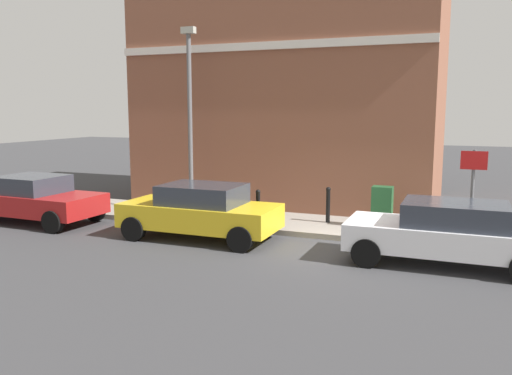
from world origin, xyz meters
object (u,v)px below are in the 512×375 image
at_px(bollard_far_kerb, 258,207).
at_px(street_sign, 473,183).
at_px(car_red, 33,199).
at_px(bollard_near_cabinet, 328,203).
at_px(lamppost, 190,112).
at_px(utility_cabinet, 382,209).
at_px(car_yellow, 201,211).
at_px(car_white, 447,232).

relative_size(bollard_far_kerb, street_sign, 0.45).
distance_m(car_red, street_sign, 12.33).
bearing_deg(bollard_near_cabinet, street_sign, -107.39).
relative_size(bollard_far_kerb, lamppost, 0.18).
xyz_separation_m(car_red, bollard_near_cabinet, (2.62, -8.41, -0.02)).
bearing_deg(lamppost, utility_cabinet, -90.88).
bearing_deg(car_yellow, car_white, 178.76).
xyz_separation_m(car_yellow, lamppost, (2.55, 1.68, 2.55)).
relative_size(car_red, utility_cabinet, 3.72).
distance_m(utility_cabinet, street_sign, 2.69).
bearing_deg(car_yellow, lamppost, -56.98).
bearing_deg(street_sign, utility_cabinet, 64.21).
distance_m(car_yellow, bollard_near_cabinet, 3.78).
height_order(car_yellow, bollard_far_kerb, car_yellow).
xyz_separation_m(utility_cabinet, bollard_near_cabinet, (0.10, 1.54, 0.02)).
relative_size(utility_cabinet, street_sign, 0.50).
relative_size(car_white, street_sign, 1.83).
xyz_separation_m(car_red, lamppost, (2.61, -3.96, 2.58)).
bearing_deg(street_sign, car_white, 162.35).
xyz_separation_m(street_sign, lamppost, (1.18, 8.25, 1.64)).
xyz_separation_m(car_yellow, bollard_near_cabinet, (2.56, -2.78, -0.05)).
bearing_deg(utility_cabinet, street_sign, -115.79).
height_order(utility_cabinet, bollard_near_cabinet, utility_cabinet).
height_order(bollard_near_cabinet, street_sign, street_sign).
bearing_deg(bollard_far_kerb, utility_cabinet, -71.16).
relative_size(car_white, bollard_near_cabinet, 4.05).
xyz_separation_m(utility_cabinet, street_sign, (-1.09, -2.26, 0.98)).
bearing_deg(car_white, car_yellow, -1.12).
bearing_deg(bollard_far_kerb, bollard_near_cabinet, -54.56).
bearing_deg(bollard_far_kerb, car_white, -106.21).
bearing_deg(bollard_near_cabinet, utility_cabinet, -93.71).
height_order(car_yellow, bollard_near_cabinet, car_yellow).
distance_m(car_white, bollard_near_cabinet, 4.26).
height_order(bollard_far_kerb, lamppost, lamppost).
xyz_separation_m(bollard_near_cabinet, street_sign, (-1.19, -3.80, 0.96)).
relative_size(utility_cabinet, bollard_far_kerb, 1.11).
bearing_deg(car_red, bollard_far_kerb, -166.68).
xyz_separation_m(car_white, lamppost, (2.66, 7.78, 2.56)).
bearing_deg(car_red, bollard_near_cabinet, -161.28).
bearing_deg(bollard_near_cabinet, car_red, 107.30).
bearing_deg(street_sign, bollard_near_cabinet, 72.61).
xyz_separation_m(car_white, street_sign, (1.47, -0.47, 0.92)).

